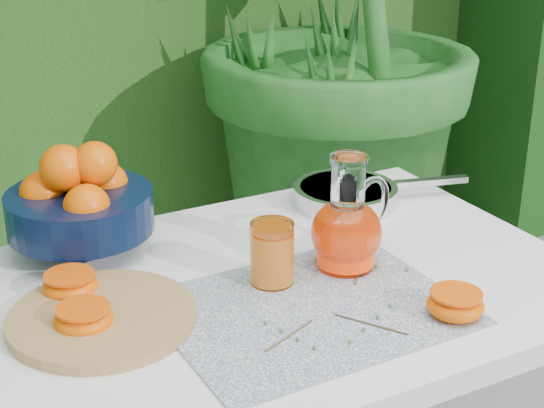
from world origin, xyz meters
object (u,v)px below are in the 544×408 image
cutting_board (102,318)px  fruit_bowl (79,202)px  saute_pan (347,194)px  juice_pitcher (347,229)px  white_table (278,323)px

cutting_board → fruit_bowl: 0.28m
fruit_bowl → saute_pan: bearing=-4.6°
juice_pitcher → saute_pan: 0.29m
white_table → juice_pitcher: 0.20m
juice_pitcher → saute_pan: size_ratio=0.52×
fruit_bowl → saute_pan: fruit_bowl is taller
white_table → cutting_board: bearing=179.0°
fruit_bowl → saute_pan: 0.54m
white_table → cutting_board: size_ratio=3.53×
fruit_bowl → saute_pan: size_ratio=0.70×
fruit_bowl → juice_pitcher: bearing=-36.8°
juice_pitcher → white_table: bearing=173.9°
fruit_bowl → juice_pitcher: 0.47m
white_table → cutting_board: cutting_board is taller
white_table → juice_pitcher: (0.13, -0.01, 0.15)m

